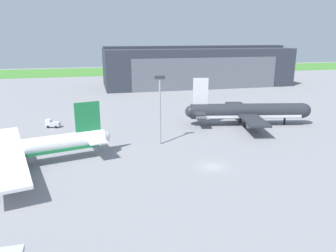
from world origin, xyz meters
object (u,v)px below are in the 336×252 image
maintenance_hangar (196,66)px  airliner_far_right (248,112)px  pushback_tractor (52,124)px  airliner_near_right (1,152)px  apron_light_mast (160,104)px

maintenance_hangar → airliner_far_right: 80.22m
maintenance_hangar → airliner_far_right: (-10.19, -79.37, -5.60)m
pushback_tractor → airliner_near_right: bearing=-101.8°
airliner_far_right → apron_light_mast: size_ratio=2.19×
maintenance_hangar → airliner_near_right: size_ratio=2.21×
maintenance_hangar → pushback_tractor: bearing=-133.7°
airliner_far_right → maintenance_hangar: bearing=82.7°
maintenance_hangar → apron_light_mast: maintenance_hangar is taller
maintenance_hangar → airliner_near_right: maintenance_hangar is taller
maintenance_hangar → airliner_near_right: bearing=-126.1°
pushback_tractor → apron_light_mast: size_ratio=0.25×
maintenance_hangar → pushback_tractor: 95.42m
maintenance_hangar → airliner_far_right: maintenance_hangar is taller
maintenance_hangar → pushback_tractor: size_ratio=22.50×
pushback_tractor → maintenance_hangar: bearing=46.3°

